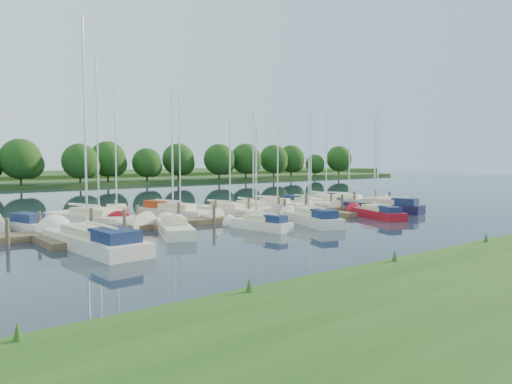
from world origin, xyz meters
TOP-DOWN VIEW (x-y plane):
  - ground at (0.00, 0.00)m, footprint 260.00×260.00m
  - dock at (0.00, 7.31)m, footprint 40.00×6.00m
  - mooring_pilings at (0.00, 8.43)m, footprint 38.24×2.84m
  - far_shore at (0.00, 75.00)m, footprint 180.00×30.00m
  - distant_hill at (0.00, 100.00)m, footprint 220.00×40.00m
  - treeline at (1.47, 62.72)m, footprint 144.90×9.64m
  - motorboat at (-15.41, 12.38)m, footprint 2.79×5.42m
  - sailboat_n_2 at (-10.64, 12.17)m, footprint 5.05×10.21m
  - sailboat_n_3 at (-8.17, 14.27)m, footprint 4.61×8.69m
  - sailboat_n_4 at (-3.81, 12.15)m, footprint 4.04×8.16m
  - sailboat_n_5 at (0.91, 11.26)m, footprint 3.34×7.67m
  - sailboat_n_6 at (3.75, 11.42)m, footprint 2.76×8.27m
  - sailboat_n_7 at (7.80, 12.83)m, footprint 3.92×7.27m
  - sailboat_n_8 at (11.50, 11.95)m, footprint 2.15×7.71m
  - sailboat_n_9 at (14.15, 12.18)m, footprint 3.36×8.38m
  - sailboat_n_10 at (17.45, 12.16)m, footprint 4.51×8.50m
  - sailboat_s_0 at (-14.50, 2.79)m, footprint 3.10×10.72m
  - sailboat_s_1 at (-8.23, 4.60)m, footprint 4.03×7.59m
  - sailboat_s_2 at (-2.49, 2.50)m, footprint 2.04×5.82m
  - sailboat_s_3 at (2.39, 2.29)m, footprint 3.89×7.91m
  - sailboat_s_4 at (9.78, 1.88)m, footprint 3.54×7.09m
  - sailboat_s_5 at (13.85, 4.46)m, footprint 3.67×8.47m

SIDE VIEW (x-z plane):
  - ground at x=0.00m, z-range 0.00..0.00m
  - dock at x=0.00m, z-range 0.00..0.40m
  - sailboat_n_7 at x=7.80m, z-range -4.43..4.98m
  - sailboat_n_6 at x=3.75m, z-range -4.94..5.48m
  - sailboat_n_5 at x=0.91m, z-range -4.59..5.14m
  - sailboat_n_3 at x=-8.17m, z-range -5.30..5.86m
  - sailboat_n_9 at x=14.15m, z-range -5.04..5.60m
  - sailboat_s_1 at x=-8.23m, z-range -4.67..5.24m
  - sailboat_n_2 at x=-10.64m, z-range -6.19..6.76m
  - far_shore at x=0.00m, z-range 0.00..0.60m
  - sailboat_n_8 at x=11.50m, z-range -4.56..5.17m
  - sailboat_n_10 at x=17.45m, z-range -5.09..5.71m
  - sailboat_s_4 at x=9.78m, z-range -4.24..4.87m
  - motorboat at x=-15.41m, z-range -0.41..1.05m
  - sailboat_s_2 at x=-2.49m, z-range -3.48..4.13m
  - sailboat_s_0 at x=-14.50m, z-range -6.40..7.08m
  - sailboat_s_3 at x=2.39m, z-range -4.78..5.46m
  - sailboat_s_5 at x=13.85m, z-range -5.09..5.78m
  - sailboat_n_4 at x=-3.81m, z-range -4.95..5.64m
  - mooring_pilings at x=0.00m, z-range -0.40..1.60m
  - distant_hill at x=0.00m, z-range 0.00..1.40m
  - treeline at x=1.47m, z-range 0.02..8.26m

